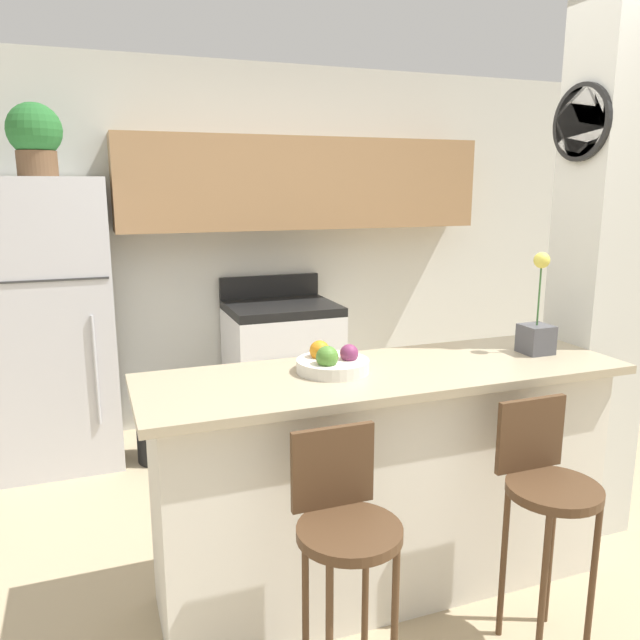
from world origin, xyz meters
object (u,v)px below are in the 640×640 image
at_px(orchid_vase, 537,328).
at_px(trash_bin, 159,431).
at_px(refrigerator, 52,325).
at_px(bar_stool_right, 546,491).
at_px(stove_range, 282,366).
at_px(fruit_bowl, 332,362).
at_px(potted_plant_on_fridge, 35,137).
at_px(bar_stool_left, 345,533).

distance_m(orchid_vase, trash_bin, 2.41).
distance_m(refrigerator, bar_stool_right, 2.97).
bearing_deg(stove_range, fruit_bowl, -100.77).
xyz_separation_m(potted_plant_on_fridge, orchid_vase, (2.08, -1.87, -0.89)).
relative_size(bar_stool_left, potted_plant_on_fridge, 2.27).
xyz_separation_m(stove_range, trash_bin, (-0.90, -0.25, -0.27)).
relative_size(refrigerator, bar_stool_left, 1.87).
bearing_deg(orchid_vase, bar_stool_right, -123.34).
height_order(stove_range, trash_bin, stove_range).
xyz_separation_m(bar_stool_right, trash_bin, (-1.16, 2.16, -0.43)).
height_order(bar_stool_right, potted_plant_on_fridge, potted_plant_on_fridge).
bearing_deg(orchid_vase, fruit_bowl, 176.72).
bearing_deg(bar_stool_right, orchid_vase, 56.66).
distance_m(refrigerator, potted_plant_on_fridge, 1.11).
height_order(bar_stool_left, fruit_bowl, fruit_bowl).
distance_m(bar_stool_right, potted_plant_on_fridge, 3.25).
relative_size(potted_plant_on_fridge, trash_bin, 1.10).
distance_m(bar_stool_left, potted_plant_on_fridge, 2.91).
relative_size(potted_plant_on_fridge, orchid_vase, 0.92).
bearing_deg(fruit_bowl, stove_range, 79.23).
bearing_deg(potted_plant_on_fridge, fruit_bowl, -58.35).
distance_m(bar_stool_left, fruit_bowl, 0.72).
xyz_separation_m(bar_stool_left, bar_stool_right, (0.80, 0.00, 0.00)).
bearing_deg(potted_plant_on_fridge, refrigerator, -61.30).
height_order(orchid_vase, trash_bin, orchid_vase).
relative_size(fruit_bowl, trash_bin, 0.77).
relative_size(orchid_vase, fruit_bowl, 1.54).
distance_m(stove_range, potted_plant_on_fridge, 2.12).
bearing_deg(potted_plant_on_fridge, bar_stool_right, -53.90).
bearing_deg(refrigerator, trash_bin, -21.23).
bearing_deg(trash_bin, stove_range, 15.61).
bearing_deg(bar_stool_right, stove_range, 96.36).
distance_m(stove_range, bar_stool_left, 2.48).
bearing_deg(orchid_vase, potted_plant_on_fridge, 137.96).
distance_m(refrigerator, trash_bin, 0.93).
relative_size(bar_stool_left, orchid_vase, 2.09).
bearing_deg(potted_plant_on_fridge, orchid_vase, -42.04).
distance_m(potted_plant_on_fridge, fruit_bowl, 2.35).
bearing_deg(orchid_vase, refrigerator, 137.96).
bearing_deg(bar_stool_left, potted_plant_on_fridge, 111.55).
xyz_separation_m(refrigerator, bar_stool_left, (0.94, -2.39, -0.26)).
height_order(refrigerator, bar_stool_right, refrigerator).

